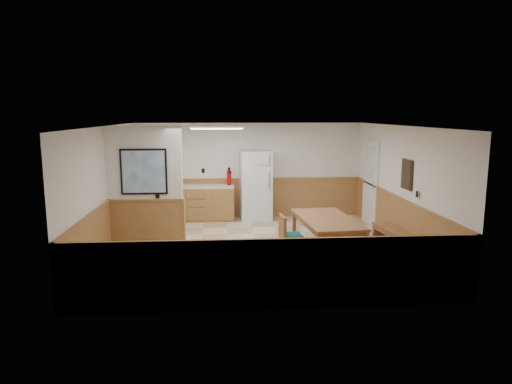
{
  "coord_description": "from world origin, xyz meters",
  "views": [
    {
      "loc": [
        -0.67,
        -9.04,
        2.75
      ],
      "look_at": [
        0.01,
        0.4,
        1.11
      ],
      "focal_mm": 32.0,
      "sensor_mm": 36.0,
      "label": 1
    }
  ],
  "objects": [
    {
      "name": "wainscot_left",
      "position": [
        -2.98,
        0.0,
        0.5
      ],
      "size": [
        0.04,
        6.0,
        1.0
      ],
      "primitive_type": "cube",
      "color": "#A77543",
      "rests_on": "ground"
    },
    {
      "name": "fluorescent_fixture",
      "position": [
        -0.8,
        1.3,
        2.45
      ],
      "size": [
        1.2,
        0.3,
        0.09
      ],
      "color": "white",
      "rests_on": "ceiling"
    },
    {
      "name": "wainscot_back",
      "position": [
        0.0,
        2.98,
        0.5
      ],
      "size": [
        6.0,
        0.04,
        1.0
      ],
      "primitive_type": "cube",
      "color": "#A77543",
      "rests_on": "ground"
    },
    {
      "name": "left_wall",
      "position": [
        -3.0,
        0.0,
        1.25
      ],
      "size": [
        0.02,
        6.0,
        2.5
      ],
      "primitive_type": "cube",
      "color": "white",
      "rests_on": "ground"
    },
    {
      "name": "exterior_door",
      "position": [
        2.96,
        1.9,
        1.05
      ],
      "size": [
        0.07,
        1.02,
        2.15
      ],
      "color": "white",
      "rests_on": "ground"
    },
    {
      "name": "dining_chair",
      "position": [
        0.52,
        -0.72,
        0.5
      ],
      "size": [
        0.61,
        0.46,
        0.85
      ],
      "rotation": [
        0.0,
        0.0,
        0.1
      ],
      "color": "#8F5F34",
      "rests_on": "ground"
    },
    {
      "name": "dining_bench",
      "position": [
        2.8,
        -0.55,
        0.35
      ],
      "size": [
        0.61,
        1.76,
        0.45
      ],
      "rotation": [
        0.0,
        0.0,
        0.14
      ],
      "color": "#8F5F34",
      "rests_on": "ground"
    },
    {
      "name": "kitchen_counter",
      "position": [
        -1.21,
        2.68,
        0.46
      ],
      "size": [
        2.2,
        0.61,
        1.0
      ],
      "color": "olive",
      "rests_on": "ground"
    },
    {
      "name": "soap_bottle",
      "position": [
        -2.14,
        2.67,
        1.02
      ],
      "size": [
        0.08,
        0.08,
        0.25
      ],
      "primitive_type": "cylinder",
      "rotation": [
        0.0,
        0.0,
        -0.07
      ],
      "color": "#188526",
      "rests_on": "kitchen_counter"
    },
    {
      "name": "dining_table",
      "position": [
        1.32,
        -0.58,
        0.66
      ],
      "size": [
        1.13,
        2.02,
        0.75
      ],
      "rotation": [
        0.0,
        0.0,
        0.08
      ],
      "color": "#8F5F34",
      "rests_on": "ground"
    },
    {
      "name": "back_wall",
      "position": [
        0.0,
        3.0,
        1.25
      ],
      "size": [
        6.0,
        0.02,
        2.5
      ],
      "primitive_type": "cube",
      "color": "white",
      "rests_on": "ground"
    },
    {
      "name": "wall_painting",
      "position": [
        2.97,
        -0.3,
        1.55
      ],
      "size": [
        0.04,
        0.5,
        0.6
      ],
      "color": "#332514",
      "rests_on": "right_wall"
    },
    {
      "name": "ceiling",
      "position": [
        0.0,
        0.0,
        2.5
      ],
      "size": [
        6.0,
        6.0,
        0.02
      ],
      "primitive_type": "cube",
      "color": "silver",
      "rests_on": "back_wall"
    },
    {
      "name": "right_wall",
      "position": [
        3.0,
        0.0,
        1.25
      ],
      "size": [
        0.02,
        6.0,
        2.5
      ],
      "primitive_type": "cube",
      "color": "white",
      "rests_on": "ground"
    },
    {
      "name": "fire_extinguisher",
      "position": [
        -0.52,
        2.73,
        1.1
      ],
      "size": [
        0.15,
        0.15,
        0.46
      ],
      "rotation": [
        0.0,
        0.0,
        -0.42
      ],
      "color": "#AE0909",
      "rests_on": "kitchen_counter"
    },
    {
      "name": "kitchen_window",
      "position": [
        -2.1,
        2.98,
        1.55
      ],
      "size": [
        0.8,
        0.04,
        1.0
      ],
      "color": "white",
      "rests_on": "back_wall"
    },
    {
      "name": "ground",
      "position": [
        0.0,
        0.0,
        0.0
      ],
      "size": [
        6.0,
        6.0,
        0.0
      ],
      "primitive_type": "plane",
      "color": "beige",
      "rests_on": "ground"
    },
    {
      "name": "refrigerator",
      "position": [
        0.17,
        2.63,
        0.9
      ],
      "size": [
        0.83,
        0.74,
        1.8
      ],
      "rotation": [
        0.0,
        0.0,
        0.06
      ],
      "color": "white",
      "rests_on": "ground"
    },
    {
      "name": "partition_wall",
      "position": [
        -2.25,
        0.19,
        1.23
      ],
      "size": [
        1.5,
        0.2,
        2.5
      ],
      "color": "white",
      "rests_on": "ground"
    },
    {
      "name": "wainscot_right",
      "position": [
        2.98,
        0.0,
        0.5
      ],
      "size": [
        0.04,
        6.0,
        1.0
      ],
      "primitive_type": "cube",
      "color": "#A77543",
      "rests_on": "ground"
    }
  ]
}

